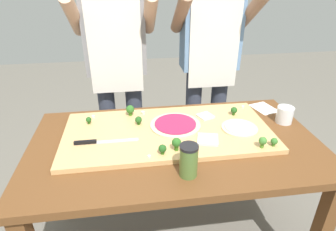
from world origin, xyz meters
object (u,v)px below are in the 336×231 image
Objects in this scene: pizza_slice_far_right at (205,116)px; cheese_crumble_a at (93,117)px; broccoli_floret_center_left at (139,120)px; broccoli_floret_front_right at (263,141)px; cheese_crumble_c at (243,107)px; broccoli_floret_front_mid at (274,141)px; cook_right at (210,54)px; chefs_knife at (97,142)px; broccoli_floret_back_left at (89,120)px; flour_cup at (284,116)px; broccoli_floret_center_right at (162,149)px; broccoli_floret_back_mid at (234,110)px; broccoli_floret_back_right at (130,110)px; cook_left at (117,58)px; prep_table at (175,157)px; pizza_whole_beet_magenta at (175,125)px; cheese_crumble_d at (143,113)px; cheese_crumble_b at (149,157)px; sauce_jar at (189,161)px; pizza_whole_white_garlic at (240,128)px; recipe_note at (264,108)px; pizza_slice_center at (208,139)px; broccoli_floret_front_left at (176,143)px.

pizza_slice_far_right is 5.62× the size of cheese_crumble_a.
broccoli_floret_front_right is (0.58, -0.31, 0.01)m from broccoli_floret_center_left.
broccoli_floret_front_mid is at bearing -90.94° from cheese_crumble_c.
chefs_knife is at bearing -137.34° from cook_right.
flour_cup reaches higher than broccoli_floret_back_left.
broccoli_floret_back_mid is at bearing 35.38° from broccoli_floret_center_right.
cook_left is at bearing 99.42° from broccoli_floret_back_right.
chefs_knife is 22.24× the size of cheese_crumble_c.
broccoli_floret_center_right is at bearing -121.23° from prep_table.
cook_right is at bearing 59.72° from pizza_whole_beet_magenta.
cheese_crumble_d is at bearing 48.23° from chefs_knife.
flour_cup is at bearing 18.69° from cheese_crumble_b.
broccoli_floret_center_right is at bearing -112.19° from pizza_whole_beet_magenta.
broccoli_floret_center_left is 0.47m from sauce_jar.
pizza_whole_white_garlic is 0.57m from cheese_crumble_d.
broccoli_floret_back_right reaches higher than chefs_knife.
pizza_whole_white_garlic is at bearing -135.12° from recipe_note.
pizza_slice_far_right is 4.54× the size of cheese_crumble_d.
cheese_crumble_b is at bearing -144.98° from cheese_crumble_c.
prep_table is 7.71× the size of pizza_whole_white_garlic.
pizza_whole_white_garlic is 0.63m from broccoli_floret_back_right.
broccoli_floret_back_left is at bearing 175.28° from flour_cup.
cook_left reaches higher than pizza_slice_center.
pizza_whole_white_garlic is 13.56× the size of cheese_crumble_a.
chefs_knife is at bearing -163.87° from recipe_note.
broccoli_floret_back_left reaches higher than cheese_crumble_d.
pizza_whole_white_garlic is 4.38× the size of broccoli_floret_front_mid.
recipe_note is (0.64, 0.42, -0.06)m from broccoli_floret_front_left.
cook_right is at bearing 70.27° from sauce_jar.
sauce_jar is at bearing -66.75° from broccoli_floret_back_right.
broccoli_floret_back_left reaches higher than prep_table.
broccoli_floret_back_right is (-0.38, 0.33, 0.03)m from pizza_slice_center.
broccoli_floret_back_right is (0.17, 0.27, 0.03)m from chefs_knife.
cheese_crumble_c is (0.09, 0.08, -0.02)m from broccoli_floret_back_mid.
cheese_crumble_a is 0.50m from cook_left.
cook_left is at bearing 81.73° from chefs_knife.
broccoli_floret_back_right is 0.12m from broccoli_floret_center_left.
broccoli_floret_front_left is at bearing -58.84° from broccoli_floret_center_left.
broccoli_floret_back_left reaches higher than pizza_slice_center.
broccoli_floret_front_mid is (0.55, -0.01, -0.00)m from broccoli_floret_center_right.
broccoli_floret_back_mid is 0.54m from cook_right.
broccoli_floret_back_right reaches higher than cheese_crumble_c.
broccoli_floret_back_right is 0.85m from recipe_note.
flour_cup is 0.19m from recipe_note.
broccoli_floret_front_mid is at bearing -76.48° from broccoli_floret_back_mid.
flour_cup is at bearing -16.04° from broccoli_floret_back_mid.
sauce_jar reaches higher than broccoli_floret_center_left.
broccoli_floret_front_right is (0.19, -0.34, 0.03)m from pizza_slice_far_right.
broccoli_floret_center_left is 3.34× the size of cheese_crumble_c.
cheese_crumble_b is 0.87× the size of cheese_crumble_c.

